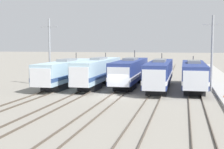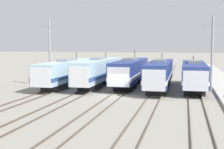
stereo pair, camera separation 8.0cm
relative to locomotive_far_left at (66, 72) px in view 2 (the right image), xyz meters
name	(u,v)px [view 2 (the right image)]	position (x,y,z in m)	size (l,w,h in m)	color
ground_plane	(116,96)	(9.05, -7.23, -2.07)	(400.00, 400.00, 0.00)	gray
rail_pair_far_left	(45,93)	(0.00, -7.23, -2.00)	(1.50, 120.00, 0.15)	#4C4238
rail_pair_center_left	(80,94)	(4.53, -7.23, -2.00)	(1.51, 120.00, 0.15)	#4C4238
rail_pair_center	(116,96)	(9.05, -7.23, -2.00)	(1.51, 120.00, 0.15)	#4C4238
rail_pair_center_right	(154,97)	(13.58, -7.23, -2.00)	(1.51, 120.00, 0.15)	#4C4238
rail_pair_far_right	(195,99)	(18.10, -7.23, -2.00)	(1.50, 120.00, 0.15)	#4C4238
locomotive_far_left	(66,72)	(0.00, 0.00, 0.00)	(3.01, 17.94, 4.83)	#232326
locomotive_center_left	(98,71)	(4.53, 1.15, 0.10)	(2.75, 18.33, 4.79)	#232326
locomotive_center	(130,71)	(9.05, 2.42, 0.06)	(3.06, 17.81, 5.17)	black
locomotive_center_right	(159,74)	(13.58, -0.33, 0.05)	(2.87, 17.19, 4.80)	black
locomotive_far_right	(194,75)	(18.10, 0.20, -0.02)	(3.05, 16.13, 4.43)	black
catenary_tower_left	(50,51)	(-2.30, -0.55, 3.12)	(2.57, 0.29, 9.83)	gray
catenary_tower_right	(212,52)	(20.30, -0.55, 3.12)	(2.57, 0.29, 9.83)	gray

